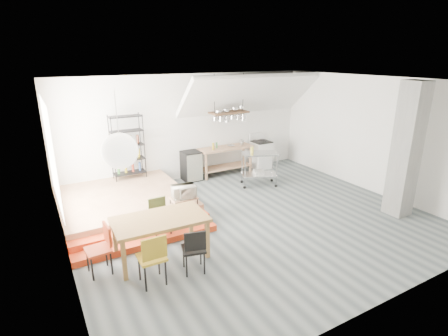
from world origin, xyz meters
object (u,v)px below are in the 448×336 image
rolling_cart (259,164)px  mini_fridge (191,166)px  dining_table (160,222)px  stove (261,154)px

rolling_cart → mini_fridge: rolling_cart is taller
dining_table → rolling_cart: bearing=32.9°
rolling_cart → stove: bearing=75.4°
dining_table → rolling_cart: (3.88, 2.29, -0.08)m
rolling_cart → mini_fridge: (-1.55, 1.43, -0.20)m
rolling_cart → mini_fridge: bearing=160.0°
stove → dining_table: size_ratio=0.66×
rolling_cart → dining_table: bearing=-126.8°
stove → rolling_cart: stove is taller
dining_table → rolling_cart: rolling_cart is taller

